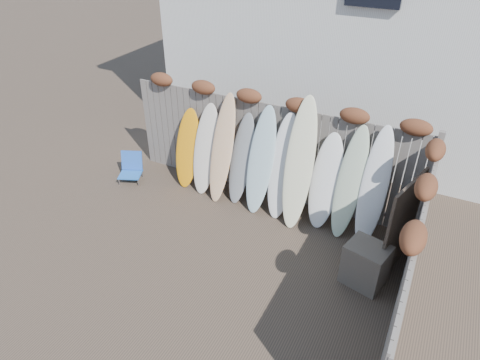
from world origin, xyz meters
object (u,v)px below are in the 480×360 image
at_px(beach_chair, 131,167).
at_px(surfboard_0, 187,149).
at_px(wooden_crate, 366,264).
at_px(lattice_panel, 401,226).

xyz_separation_m(beach_chair, surfboard_0, (1.20, 0.47, 0.54)).
xyz_separation_m(wooden_crate, surfboard_0, (-4.08, 1.25, 0.46)).
height_order(lattice_panel, surfboard_0, lattice_panel).
xyz_separation_m(beach_chair, wooden_crate, (5.28, -0.78, 0.08)).
bearing_deg(surfboard_0, wooden_crate, -19.92).
distance_m(wooden_crate, lattice_panel, 0.83).
xyz_separation_m(wooden_crate, lattice_panel, (0.35, 0.58, 0.48)).
bearing_deg(beach_chair, wooden_crate, -8.39).
bearing_deg(surfboard_0, beach_chair, -161.62).
distance_m(lattice_panel, surfboard_0, 4.49).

